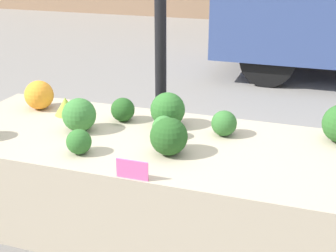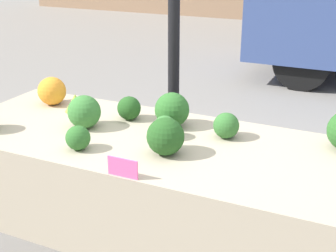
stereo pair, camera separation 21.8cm
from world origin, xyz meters
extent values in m
cylinder|color=black|center=(-0.28, 0.68, 1.28)|extent=(0.07, 0.07, 2.56)
cylinder|color=black|center=(0.01, 3.79, 0.34)|extent=(0.68, 0.22, 0.68)
cylinder|color=black|center=(0.01, 5.34, 0.34)|extent=(0.68, 0.22, 0.68)
cube|color=tan|center=(0.00, 0.00, 0.77)|extent=(2.26, 0.82, 0.03)
cube|color=tan|center=(0.00, -0.40, 0.54)|extent=(2.26, 0.01, 0.43)
cylinder|color=black|center=(-1.07, 0.35, 0.38)|extent=(0.05, 0.05, 0.76)
sphere|color=orange|center=(-0.84, 0.21, 0.87)|extent=(0.16, 0.16, 0.16)
cone|color=#93B238|center=(-0.65, 0.17, 0.84)|extent=(0.12, 0.12, 0.10)
sphere|color=#387533|center=(-0.46, -0.01, 0.87)|extent=(0.17, 0.17, 0.17)
sphere|color=#2D6628|center=(-0.33, -0.25, 0.85)|extent=(0.11, 0.11, 0.11)
sphere|color=#23511E|center=(0.05, -0.13, 0.87)|extent=(0.17, 0.17, 0.17)
sphere|color=#336B2D|center=(0.23, 0.16, 0.85)|extent=(0.13, 0.13, 0.13)
sphere|color=#387533|center=(-0.03, 0.04, 0.84)|extent=(0.11, 0.11, 0.11)
sphere|color=#2D6628|center=(-0.07, 0.19, 0.88)|extent=(0.18, 0.18, 0.18)
sphere|color=#23511E|center=(-0.31, 0.19, 0.85)|extent=(0.13, 0.13, 0.13)
cube|color=#F45B9E|center=(-0.02, -0.40, 0.83)|extent=(0.14, 0.01, 0.08)
camera|label=1|loc=(0.65, -1.92, 1.67)|focal=50.00mm
camera|label=2|loc=(0.86, -1.84, 1.67)|focal=50.00mm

